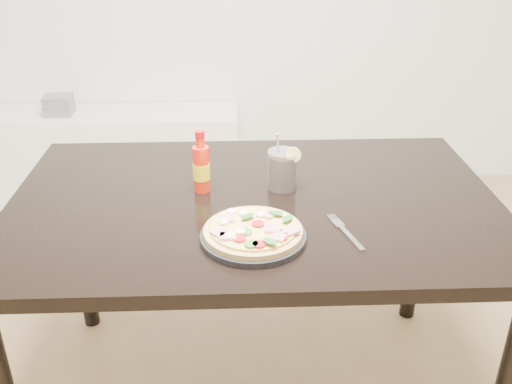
{
  "coord_description": "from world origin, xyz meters",
  "views": [
    {
      "loc": [
        -0.12,
        -0.91,
        1.5
      ],
      "look_at": [
        -0.06,
        0.43,
        0.83
      ],
      "focal_mm": 40.0,
      "sensor_mm": 36.0,
      "label": 1
    }
  ],
  "objects_px": {
    "fork": "(344,231)",
    "dining_table": "(254,223)",
    "media_console": "(113,155)",
    "cola_cup": "(282,171)",
    "pizza": "(253,230)",
    "plate": "(253,237)",
    "hot_sauce_bottle": "(201,168)"
  },
  "relations": [
    {
      "from": "fork",
      "to": "media_console",
      "type": "relative_size",
      "value": 0.13
    },
    {
      "from": "fork",
      "to": "dining_table",
      "type": "bearing_deg",
      "value": 122.82
    },
    {
      "from": "plate",
      "to": "fork",
      "type": "relative_size",
      "value": 1.44
    },
    {
      "from": "plate",
      "to": "cola_cup",
      "type": "distance_m",
      "value": 0.31
    },
    {
      "from": "cola_cup",
      "to": "fork",
      "type": "height_order",
      "value": "cola_cup"
    },
    {
      "from": "hot_sauce_bottle",
      "to": "cola_cup",
      "type": "xyz_separation_m",
      "value": [
        0.24,
        0.01,
        -0.02
      ]
    },
    {
      "from": "plate",
      "to": "media_console",
      "type": "relative_size",
      "value": 0.19
    },
    {
      "from": "hot_sauce_bottle",
      "to": "cola_cup",
      "type": "relative_size",
      "value": 1.05
    },
    {
      "from": "pizza",
      "to": "media_console",
      "type": "height_order",
      "value": "pizza"
    },
    {
      "from": "hot_sauce_bottle",
      "to": "fork",
      "type": "height_order",
      "value": "hot_sauce_bottle"
    },
    {
      "from": "fork",
      "to": "hot_sauce_bottle",
      "type": "bearing_deg",
      "value": 130.09
    },
    {
      "from": "dining_table",
      "to": "pizza",
      "type": "xyz_separation_m",
      "value": [
        -0.01,
        -0.23,
        0.11
      ]
    },
    {
      "from": "pizza",
      "to": "fork",
      "type": "relative_size",
      "value": 1.34
    },
    {
      "from": "plate",
      "to": "fork",
      "type": "xyz_separation_m",
      "value": [
        0.24,
        0.03,
        -0.01
      ]
    },
    {
      "from": "media_console",
      "to": "cola_cup",
      "type": "bearing_deg",
      "value": -60.59
    },
    {
      "from": "plate",
      "to": "cola_cup",
      "type": "xyz_separation_m",
      "value": [
        0.1,
        0.29,
        0.05
      ]
    },
    {
      "from": "dining_table",
      "to": "plate",
      "type": "height_order",
      "value": "plate"
    },
    {
      "from": "cola_cup",
      "to": "pizza",
      "type": "bearing_deg",
      "value": -108.31
    },
    {
      "from": "plate",
      "to": "pizza",
      "type": "relative_size",
      "value": 1.07
    },
    {
      "from": "hot_sauce_bottle",
      "to": "fork",
      "type": "bearing_deg",
      "value": -34.02
    },
    {
      "from": "cola_cup",
      "to": "fork",
      "type": "relative_size",
      "value": 0.96
    },
    {
      "from": "plate",
      "to": "hot_sauce_bottle",
      "type": "distance_m",
      "value": 0.32
    },
    {
      "from": "plate",
      "to": "fork",
      "type": "distance_m",
      "value": 0.24
    },
    {
      "from": "dining_table",
      "to": "pizza",
      "type": "relative_size",
      "value": 5.63
    },
    {
      "from": "pizza",
      "to": "cola_cup",
      "type": "distance_m",
      "value": 0.31
    },
    {
      "from": "hot_sauce_bottle",
      "to": "dining_table",
      "type": "bearing_deg",
      "value": -20.42
    },
    {
      "from": "dining_table",
      "to": "plate",
      "type": "distance_m",
      "value": 0.24
    },
    {
      "from": "pizza",
      "to": "media_console",
      "type": "bearing_deg",
      "value": 112.48
    },
    {
      "from": "dining_table",
      "to": "pizza",
      "type": "height_order",
      "value": "pizza"
    },
    {
      "from": "pizza",
      "to": "media_console",
      "type": "xyz_separation_m",
      "value": [
        -0.73,
        1.75,
        -0.53
      ]
    },
    {
      "from": "hot_sauce_bottle",
      "to": "fork",
      "type": "distance_m",
      "value": 0.46
    },
    {
      "from": "dining_table",
      "to": "pizza",
      "type": "bearing_deg",
      "value": -92.98
    }
  ]
}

